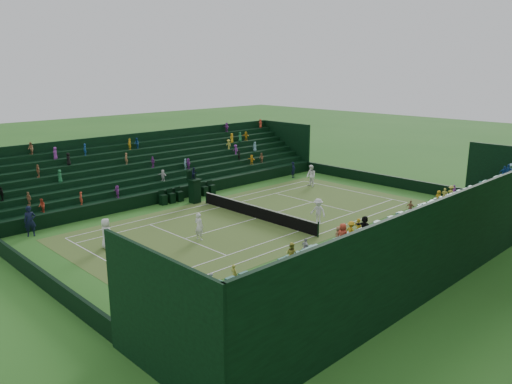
# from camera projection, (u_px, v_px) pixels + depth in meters

# --- Properties ---
(ground) EXTENTS (160.00, 160.00, 0.00)m
(ground) POSITION_uv_depth(u_px,v_px,m) (256.00, 218.00, 36.43)
(ground) COLOR #2B6A21
(ground) RESTS_ON ground
(court_surface) EXTENTS (12.97, 26.77, 0.01)m
(court_surface) POSITION_uv_depth(u_px,v_px,m) (256.00, 218.00, 36.43)
(court_surface) COLOR #3B7D29
(court_surface) RESTS_ON ground
(perimeter_wall_north) EXTENTS (17.17, 0.20, 1.00)m
(perimeter_wall_north) POSITION_uv_depth(u_px,v_px,m) (376.00, 179.00, 47.06)
(perimeter_wall_north) COLOR black
(perimeter_wall_north) RESTS_ON ground
(perimeter_wall_south) EXTENTS (17.17, 0.20, 1.00)m
(perimeter_wall_south) POSITION_uv_depth(u_px,v_px,m) (34.00, 273.00, 25.57)
(perimeter_wall_south) COLOR black
(perimeter_wall_south) RESTS_ON ground
(perimeter_wall_east) EXTENTS (0.20, 31.77, 1.00)m
(perimeter_wall_east) POSITION_uv_depth(u_px,v_px,m) (353.00, 240.00, 30.41)
(perimeter_wall_east) COLOR black
(perimeter_wall_east) RESTS_ON ground
(perimeter_wall_west) EXTENTS (0.20, 31.77, 1.00)m
(perimeter_wall_west) POSITION_uv_depth(u_px,v_px,m) (186.00, 192.00, 42.21)
(perimeter_wall_west) COLOR black
(perimeter_wall_west) RESTS_ON ground
(north_grandstand) EXTENTS (6.60, 32.00, 4.90)m
(north_grandstand) POSITION_uv_depth(u_px,v_px,m) (417.00, 240.00, 27.26)
(north_grandstand) COLOR black
(north_grandstand) RESTS_ON ground
(south_grandstand) EXTENTS (6.60, 32.00, 4.90)m
(south_grandstand) POSITION_uv_depth(u_px,v_px,m) (158.00, 172.00, 44.85)
(south_grandstand) COLOR black
(south_grandstand) RESTS_ON ground
(tennis_net) EXTENTS (11.67, 0.10, 1.06)m
(tennis_net) POSITION_uv_depth(u_px,v_px,m) (256.00, 212.00, 36.30)
(tennis_net) COLOR black
(tennis_net) RESTS_ON ground
(umpire_chair) EXTENTS (0.93, 0.93, 2.93)m
(umpire_chair) POSITION_uv_depth(u_px,v_px,m) (194.00, 188.00, 40.40)
(umpire_chair) COLOR black
(umpire_chair) RESTS_ON ground
(courtside_chairs) EXTENTS (0.54, 5.51, 1.16)m
(courtside_chairs) POSITION_uv_depth(u_px,v_px,m) (188.00, 194.00, 41.67)
(courtside_chairs) COLOR black
(courtside_chairs) RESTS_ON ground
(player_near_west) EXTENTS (1.07, 0.85, 1.90)m
(player_near_west) POSITION_uv_depth(u_px,v_px,m) (106.00, 233.00, 30.24)
(player_near_west) COLOR white
(player_near_west) RESTS_ON ground
(player_near_east) EXTENTS (0.73, 0.56, 1.78)m
(player_near_east) POSITION_uv_depth(u_px,v_px,m) (199.00, 226.00, 31.76)
(player_near_east) COLOR white
(player_near_east) RESTS_ON ground
(player_far_west) EXTENTS (1.14, 0.99, 2.02)m
(player_far_west) POSITION_uv_depth(u_px,v_px,m) (311.00, 176.00, 45.93)
(player_far_west) COLOR white
(player_far_west) RESTS_ON ground
(player_far_east) EXTENTS (1.26, 0.83, 1.84)m
(player_far_east) POSITION_uv_depth(u_px,v_px,m) (318.00, 211.00, 35.01)
(player_far_east) COLOR white
(player_far_east) RESTS_ON ground
(line_judge_north) EXTENTS (0.58, 0.69, 1.60)m
(line_judge_north) POSITION_uv_depth(u_px,v_px,m) (293.00, 170.00, 49.66)
(line_judge_north) COLOR black
(line_judge_north) RESTS_ON ground
(line_judge_south) EXTENTS (0.73, 0.87, 2.02)m
(line_judge_south) POSITION_uv_depth(u_px,v_px,m) (30.00, 221.00, 32.44)
(line_judge_south) COLOR black
(line_judge_south) RESTS_ON ground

